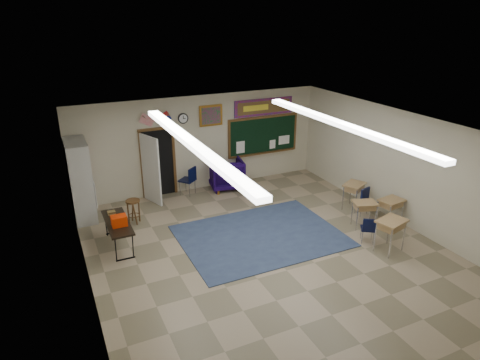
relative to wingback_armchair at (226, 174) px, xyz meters
name	(u,v)px	position (x,y,z in m)	size (l,w,h in m)	color
floor	(269,253)	(-0.69, -4.15, -0.48)	(9.00, 9.00, 0.00)	gray
back_wall	(201,143)	(-0.69, 0.35, 1.02)	(8.00, 0.04, 3.00)	beige
front_wall	(430,315)	(-0.69, -8.65, 1.02)	(8.00, 0.04, 3.00)	beige
left_wall	(84,231)	(-4.69, -4.15, 1.02)	(0.04, 9.00, 3.00)	beige
right_wall	(404,169)	(3.31, -4.15, 1.02)	(0.04, 9.00, 3.00)	beige
ceiling	(272,130)	(-0.69, -4.15, 2.52)	(8.00, 9.00, 0.04)	white
area_rug	(261,236)	(-0.49, -3.35, -0.47)	(4.00, 3.00, 0.02)	#364867
fluorescent_strips	(272,133)	(-0.69, -4.15, 2.46)	(3.86, 6.00, 0.10)	white
doorway	(156,165)	(-2.20, 0.20, 0.57)	(1.10, 0.89, 2.16)	black
chalkboard	(263,136)	(1.51, 0.31, 0.98)	(2.55, 0.14, 1.30)	brown
bulletin_board	(264,107)	(1.51, 0.32, 1.97)	(2.10, 0.05, 0.55)	red
framed_art_print	(211,116)	(-0.34, 0.32, 1.87)	(0.75, 0.05, 0.65)	#98641D
wall_clock	(183,118)	(-1.24, 0.32, 1.87)	(0.32, 0.05, 0.32)	black
wall_flags	(155,117)	(-2.09, 0.29, 2.00)	(1.16, 0.06, 0.70)	red
storage_cabinet	(80,180)	(-4.41, -0.30, 0.61)	(0.59, 1.25, 2.20)	#B1B1AC
wingback_armchair	(226,174)	(0.00, 0.00, 0.00)	(1.04, 1.07, 0.97)	#140536
student_chair_reading	(187,181)	(-1.31, 0.00, -0.03)	(0.45, 0.45, 0.91)	black
student_chair_desk_a	(368,229)	(1.76, -4.73, -0.13)	(0.35, 0.35, 0.70)	black
student_chair_desk_b	(370,204)	(2.72, -3.68, -0.07)	(0.41, 0.41, 0.83)	black
student_desk_front_left	(364,213)	(2.20, -4.06, -0.08)	(0.71, 0.62, 0.72)	#A4814C
student_desk_front_right	(353,195)	(2.69, -3.02, -0.05)	(0.80, 0.73, 0.78)	#A4814C
student_desk_back_left	(390,234)	(1.94, -5.28, -0.03)	(0.79, 0.67, 0.82)	#A4814C
student_desk_back_right	(390,211)	(2.90, -4.27, -0.07)	(0.69, 0.56, 0.75)	#A4814C
folding_table	(119,233)	(-3.84, -2.31, -0.13)	(0.53, 1.58, 0.90)	black
wooden_stool	(134,211)	(-3.24, -1.23, -0.14)	(0.38, 0.38, 0.67)	#553519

